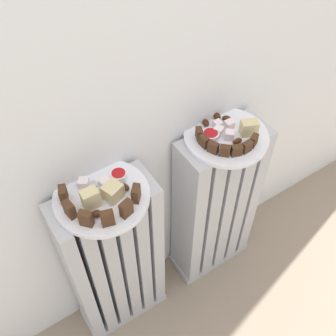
{
  "coord_description": "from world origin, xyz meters",
  "views": [
    {
      "loc": [
        -0.37,
        -0.29,
        1.4
      ],
      "look_at": [
        0.0,
        0.28,
        0.63
      ],
      "focal_mm": 42.92,
      "sensor_mm": 36.0,
      "label": 1
    }
  ],
  "objects_px": {
    "radiator_left": "(115,263)",
    "fork": "(99,191)",
    "plate_right": "(226,136)",
    "plate_left": "(102,196)",
    "radiator_right": "(215,207)",
    "jam_bowl_left": "(119,176)",
    "jam_bowl_right": "(211,135)"
  },
  "relations": [
    {
      "from": "radiator_right",
      "to": "plate_left",
      "type": "height_order",
      "value": "plate_left"
    },
    {
      "from": "radiator_right",
      "to": "plate_left",
      "type": "relative_size",
      "value": 2.75
    },
    {
      "from": "radiator_right",
      "to": "fork",
      "type": "bearing_deg",
      "value": 178.27
    },
    {
      "from": "radiator_left",
      "to": "radiator_right",
      "type": "distance_m",
      "value": 0.37
    },
    {
      "from": "plate_right",
      "to": "jam_bowl_left",
      "type": "relative_size",
      "value": 5.62
    },
    {
      "from": "plate_right",
      "to": "jam_bowl_right",
      "type": "height_order",
      "value": "jam_bowl_right"
    },
    {
      "from": "jam_bowl_left",
      "to": "fork",
      "type": "relative_size",
      "value": 0.45
    },
    {
      "from": "plate_left",
      "to": "jam_bowl_left",
      "type": "xyz_separation_m",
      "value": [
        0.06,
        0.02,
        0.02
      ]
    },
    {
      "from": "radiator_left",
      "to": "fork",
      "type": "xyz_separation_m",
      "value": [
        -0.0,
        0.01,
        0.34
      ]
    },
    {
      "from": "radiator_right",
      "to": "plate_right",
      "type": "height_order",
      "value": "plate_right"
    },
    {
      "from": "radiator_left",
      "to": "fork",
      "type": "distance_m",
      "value": 0.34
    },
    {
      "from": "radiator_right",
      "to": "jam_bowl_left",
      "type": "xyz_separation_m",
      "value": [
        -0.32,
        0.02,
        0.35
      ]
    },
    {
      "from": "radiator_right",
      "to": "jam_bowl_right",
      "type": "height_order",
      "value": "jam_bowl_right"
    },
    {
      "from": "jam_bowl_right",
      "to": "fork",
      "type": "height_order",
      "value": "jam_bowl_right"
    },
    {
      "from": "radiator_left",
      "to": "jam_bowl_left",
      "type": "distance_m",
      "value": 0.35
    },
    {
      "from": "radiator_left",
      "to": "jam_bowl_right",
      "type": "distance_m",
      "value": 0.48
    },
    {
      "from": "plate_left",
      "to": "jam_bowl_left",
      "type": "relative_size",
      "value": 5.62
    },
    {
      "from": "jam_bowl_right",
      "to": "fork",
      "type": "relative_size",
      "value": 0.5
    },
    {
      "from": "radiator_left",
      "to": "radiator_right",
      "type": "bearing_deg",
      "value": -0.0
    },
    {
      "from": "radiator_right",
      "to": "jam_bowl_left",
      "type": "height_order",
      "value": "jam_bowl_left"
    },
    {
      "from": "plate_right",
      "to": "fork",
      "type": "distance_m",
      "value": 0.37
    },
    {
      "from": "plate_left",
      "to": "fork",
      "type": "relative_size",
      "value": 2.51
    },
    {
      "from": "radiator_left",
      "to": "plate_left",
      "type": "bearing_deg",
      "value": 0.0
    },
    {
      "from": "radiator_left",
      "to": "jam_bowl_right",
      "type": "height_order",
      "value": "jam_bowl_right"
    },
    {
      "from": "plate_left",
      "to": "plate_right",
      "type": "xyz_separation_m",
      "value": [
        0.37,
        0.0,
        0.0
      ]
    },
    {
      "from": "plate_right",
      "to": "plate_left",
      "type": "bearing_deg",
      "value": 180.0
    },
    {
      "from": "radiator_left",
      "to": "jam_bowl_right",
      "type": "relative_size",
      "value": 13.92
    },
    {
      "from": "radiator_right",
      "to": "jam_bowl_left",
      "type": "distance_m",
      "value": 0.47
    },
    {
      "from": "plate_left",
      "to": "plate_right",
      "type": "bearing_deg",
      "value": 0.0
    },
    {
      "from": "jam_bowl_left",
      "to": "plate_right",
      "type": "bearing_deg",
      "value": -3.38
    },
    {
      "from": "radiator_left",
      "to": "fork",
      "type": "relative_size",
      "value": 6.91
    },
    {
      "from": "jam_bowl_left",
      "to": "fork",
      "type": "xyz_separation_m",
      "value": [
        -0.06,
        -0.01,
        -0.01
      ]
    }
  ]
}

